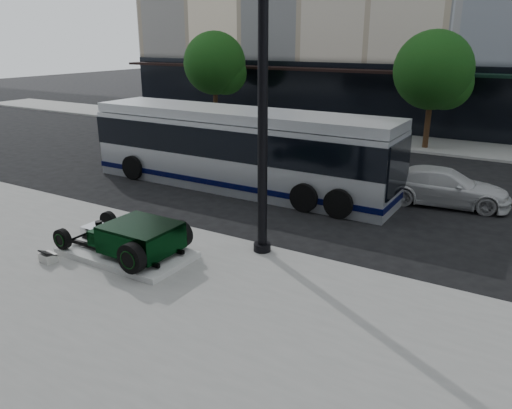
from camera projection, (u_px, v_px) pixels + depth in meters
The scene contains 9 objects.
ground at pixel (289, 224), 15.31m from camera, with size 120.00×120.00×0.00m, color black.
sidewalk_far at pixel (410, 143), 26.65m from camera, with size 70.00×4.00×0.12m, color gray.
street_trees at pixel (436, 73), 24.15m from camera, with size 29.80×3.80×5.70m.
display_plinth at pixel (127, 253), 12.79m from camera, with size 3.40×1.80×0.15m, color silver.
hot_rod at pixel (135, 237), 12.46m from camera, with size 3.22×2.00×0.81m.
info_plaque at pixel (48, 257), 12.41m from camera, with size 0.43×0.34×0.31m.
lamppost at pixel (263, 105), 11.89m from camera, with size 0.45×0.45×8.18m.
transit_bus at pixel (239, 148), 18.64m from camera, with size 12.12×2.88×2.92m.
white_sedan at pixel (444, 187), 16.93m from camera, with size 1.73×4.26×1.23m, color silver.
Camera 1 is at (6.54, -12.78, 5.45)m, focal length 35.00 mm.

